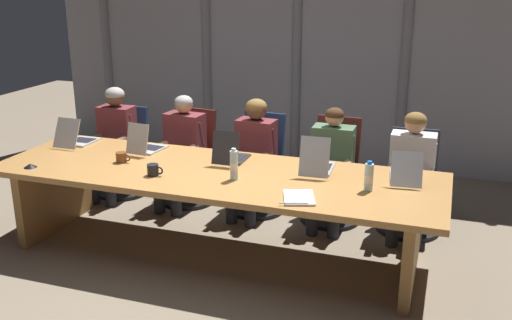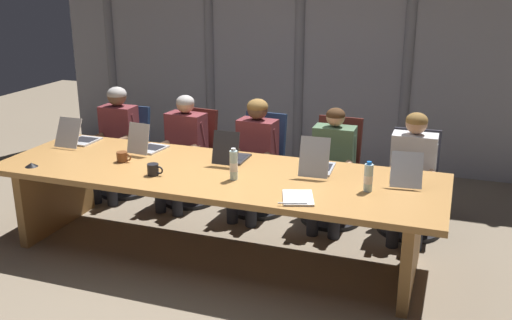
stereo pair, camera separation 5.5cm
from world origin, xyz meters
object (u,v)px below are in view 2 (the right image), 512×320
object	(u,v)px
office_chair_center	(259,174)
spiral_notepad	(298,198)
person_center	(254,150)
person_right_mid	(332,161)
laptop_left_end	(79,138)
office_chair_left_end	(126,160)
water_bottle_primary	(234,165)
coffee_mug_far	(122,157)
person_left_end	(115,135)
laptop_right_end	(406,175)
person_left_mid	(182,144)
person_right_end	(412,168)
coffee_mug_near	(153,169)
office_chair_right_mid	(334,183)
laptop_center	(231,155)
conference_mic_left_side	(31,165)
laptop_right_mid	(317,165)
laptop_left_mid	(147,145)
office_chair_right_end	(412,194)
water_bottle_secondary	(368,178)
office_chair_left_mid	(191,167)

from	to	relation	value
office_chair_center	spiral_notepad	distance (m)	1.70
person_center	person_right_mid	world-z (taller)	person_center
laptop_left_end	office_chair_left_end	world-z (taller)	laptop_left_end
office_chair_center	water_bottle_primary	world-z (taller)	water_bottle_primary
person_right_mid	coffee_mug_far	bearing A→B (deg)	-61.03
office_chair_center	person_left_end	bearing A→B (deg)	-81.52
laptop_right_end	person_center	size ratio (longest dim) A/B	0.39
person_left_mid	person_right_end	size ratio (longest dim) A/B	1.00
person_left_mid	coffee_mug_near	size ratio (longest dim) A/B	8.23
office_chair_left_end	person_left_end	xyz separation A→B (m)	(-0.00, -0.16, 0.33)
office_chair_right_mid	water_bottle_primary	bearing A→B (deg)	-23.35
laptop_center	person_right_end	xyz separation A→B (m)	(1.49, 0.62, -0.15)
person_center	coffee_mug_far	bearing A→B (deg)	-38.50
office_chair_left_end	conference_mic_left_side	world-z (taller)	office_chair_left_end
laptop_right_mid	laptop_left_mid	bearing A→B (deg)	85.20
office_chair_right_mid	laptop_right_mid	bearing A→B (deg)	3.03
person_center	office_chair_right_end	bearing A→B (deg)	100.21
laptop_left_mid	office_chair_left_end	size ratio (longest dim) A/B	0.42
office_chair_left_end	coffee_mug_near	xyz separation A→B (m)	(1.12, -1.33, 0.44)
person_left_mid	office_chair_center	bearing A→B (deg)	107.30
coffee_mug_far	laptop_left_mid	bearing A→B (deg)	81.76
office_chair_right_mid	person_left_mid	distance (m)	1.58
person_left_end	coffee_mug_far	size ratio (longest dim) A/B	8.54
person_center	person_right_mid	bearing A→B (deg)	93.93
person_right_end	coffee_mug_far	world-z (taller)	person_right_end
office_chair_right_mid	water_bottle_primary	size ratio (longest dim) A/B	3.80
laptop_left_mid	water_bottle_primary	world-z (taller)	laptop_left_mid
person_left_mid	water_bottle_secondary	bearing A→B (deg)	70.48
office_chair_right_end	person_left_end	xyz separation A→B (m)	(-3.08, -0.16, 0.32)
laptop_left_end	conference_mic_left_side	size ratio (longest dim) A/B	3.97
laptop_left_end	laptop_center	world-z (taller)	laptop_center
laptop_center	office_chair_left_end	distance (m)	1.82
person_center	laptop_left_end	bearing A→B (deg)	-64.74
person_left_mid	water_bottle_primary	bearing A→B (deg)	48.78
conference_mic_left_side	spiral_notepad	world-z (taller)	conference_mic_left_side
person_right_mid	spiral_notepad	distance (m)	1.29
water_bottle_secondary	laptop_center	bearing A→B (deg)	165.15
person_left_end	coffee_mug_far	xyz separation A→B (m)	(0.69, -0.95, 0.11)
office_chair_center	person_left_mid	bearing A→B (deg)	-75.57
laptop_right_mid	office_chair_left_mid	world-z (taller)	laptop_right_mid
laptop_left_mid	water_bottle_primary	xyz separation A→B (m)	(1.04, -0.45, 0.06)
office_chair_left_mid	spiral_notepad	bearing A→B (deg)	53.85
coffee_mug_near	laptop_left_end	bearing A→B (deg)	153.36
conference_mic_left_side	person_right_mid	bearing A→B (deg)	29.82
person_left_mid	spiral_notepad	world-z (taller)	person_left_mid
laptop_right_mid	coffee_mug_far	size ratio (longest dim) A/B	3.31
coffee_mug_near	spiral_notepad	distance (m)	1.26
person_center	conference_mic_left_side	bearing A→B (deg)	-44.80
office_chair_right_mid	coffee_mug_far	size ratio (longest dim) A/B	7.16
office_chair_left_end	laptop_right_mid	bearing A→B (deg)	71.47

